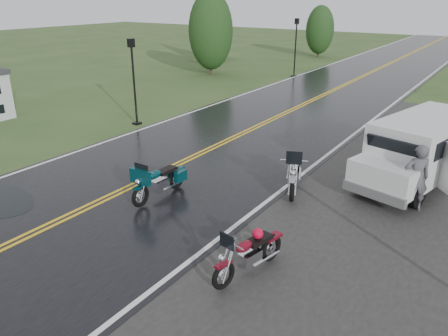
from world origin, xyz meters
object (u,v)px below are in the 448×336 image
(motorcycle_red, at_px, (223,266))
(person_at_van, at_px, (416,179))
(motorcycle_teal, at_px, (140,188))
(lamp_post_far_left, at_px, (295,48))
(van_white, at_px, (366,158))
(motorcycle_silver, at_px, (293,180))
(lamp_post_near_left, at_px, (134,82))

(motorcycle_red, relative_size, person_at_van, 1.07)
(motorcycle_red, height_order, person_at_van, person_at_van)
(motorcycle_teal, relative_size, lamp_post_far_left, 0.52)
(motorcycle_red, xyz_separation_m, motorcycle_teal, (-3.72, 1.65, 0.03))
(van_white, bearing_deg, motorcycle_silver, -111.39)
(motorcycle_teal, xyz_separation_m, lamp_post_near_left, (-5.81, 5.83, 1.23))
(motorcycle_red, relative_size, lamp_post_far_left, 0.50)
(van_white, distance_m, lamp_post_far_left, 18.68)
(van_white, distance_m, person_at_van, 1.57)
(van_white, height_order, person_at_van, van_white)
(motorcycle_teal, bearing_deg, motorcycle_red, -23.73)
(van_white, xyz_separation_m, person_at_van, (1.46, -0.55, -0.11))
(van_white, bearing_deg, lamp_post_near_left, -174.23)
(motorcycle_red, bearing_deg, van_white, 94.50)
(motorcycle_red, bearing_deg, motorcycle_silver, 109.42)
(motorcycle_teal, distance_m, motorcycle_silver, 4.04)
(motorcycle_red, height_order, lamp_post_far_left, lamp_post_far_left)
(motorcycle_teal, bearing_deg, van_white, 44.64)
(motorcycle_red, distance_m, motorcycle_silver, 4.20)
(person_at_van, bearing_deg, motorcycle_red, 36.49)
(van_white, relative_size, lamp_post_near_left, 1.40)
(motorcycle_silver, relative_size, person_at_van, 1.30)
(lamp_post_near_left, distance_m, lamp_post_far_left, 14.55)
(motorcycle_teal, bearing_deg, motorcycle_silver, 38.58)
(van_white, bearing_deg, person_at_van, -6.92)
(motorcycle_red, bearing_deg, lamp_post_near_left, 153.69)
(motorcycle_teal, xyz_separation_m, motorcycle_silver, (3.17, 2.50, 0.09))
(motorcycle_silver, xyz_separation_m, lamp_post_near_left, (-8.98, 3.33, 1.14))
(motorcycle_teal, height_order, person_at_van, person_at_van)
(motorcycle_silver, distance_m, van_white, 2.35)
(motorcycle_red, distance_m, motorcycle_teal, 4.07)
(person_at_van, bearing_deg, van_white, -51.92)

